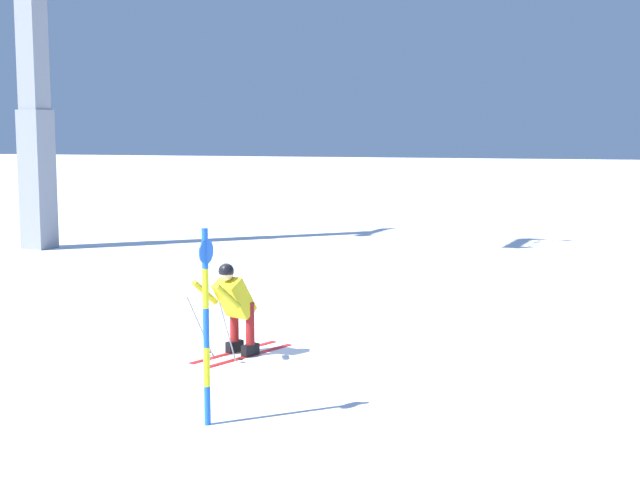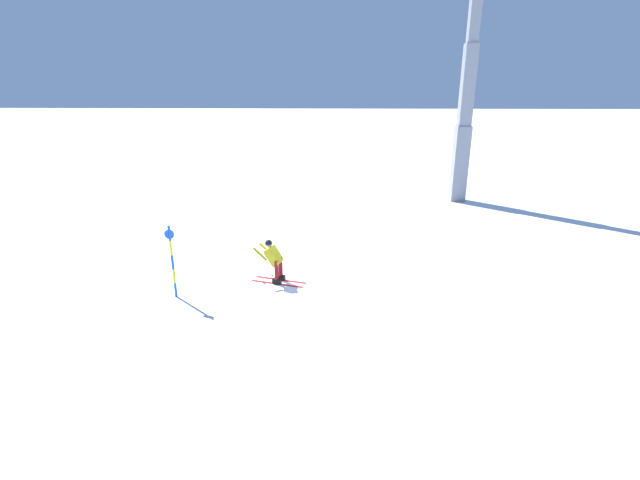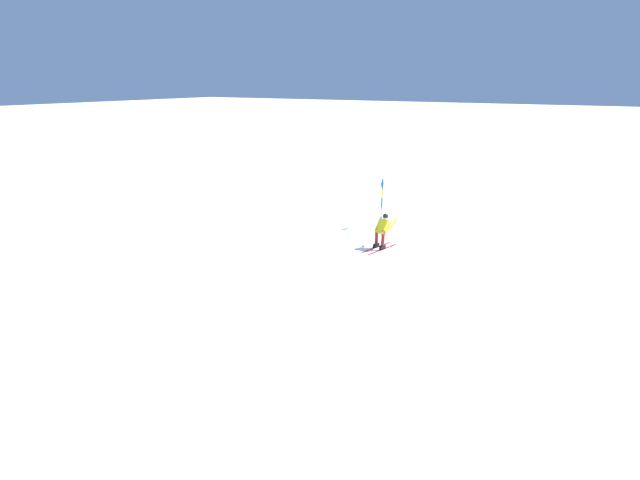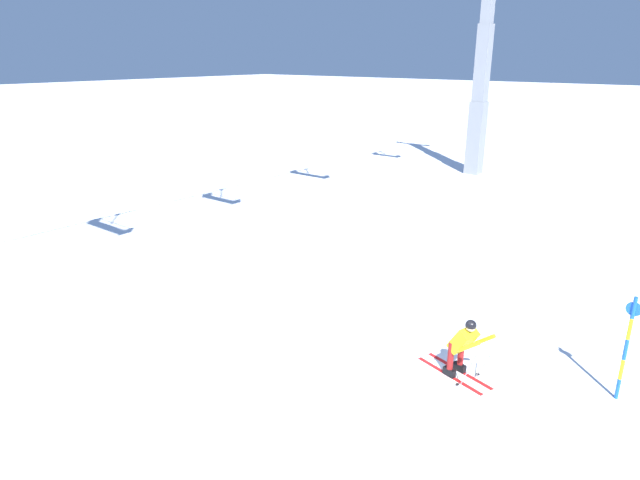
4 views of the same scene
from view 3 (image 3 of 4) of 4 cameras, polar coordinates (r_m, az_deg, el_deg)
The scene contains 3 objects.
ground_plane at distance 17.85m, azimuth 9.88°, elevation -2.25°, with size 260.00×260.00×0.00m, color white.
skier_carving_main at distance 18.64m, azimuth 7.65°, elevation 1.35°, with size 0.98×1.78×1.51m.
trail_marker_pole at distance 21.43m, azimuth 7.55°, elevation 4.76°, with size 0.07×0.28×2.19m.
Camera 3 is at (-5.61, 15.71, 6.36)m, focal length 26.24 mm.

